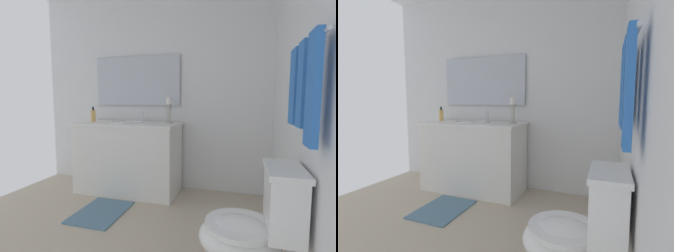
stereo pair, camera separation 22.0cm
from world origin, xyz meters
The scene contains 14 objects.
floor centered at (0.00, 0.00, -0.01)m, with size 2.67×2.96×0.02m, color beige.
wall_back centered at (0.00, 1.48, 1.23)m, with size 2.67×0.04×2.45m, color white.
wall_left centered at (-1.34, 0.00, 1.23)m, with size 0.04×2.96×2.45m, color white.
vanity_cabinet centered at (-1.01, -0.16, 0.42)m, with size 0.58×1.22×0.83m.
sink_basin centered at (-1.01, -0.16, 0.79)m, with size 0.40×0.40×0.24m.
mirror centered at (-1.29, -0.16, 1.33)m, with size 0.02×1.12×0.61m, color silver.
candle_holder_tall centered at (-1.06, 0.33, 0.99)m, with size 0.09×0.09×0.29m.
soap_bottle centered at (-1.06, -0.67, 0.90)m, with size 0.06×0.06×0.18m.
toilet centered at (0.27, 1.20, 0.37)m, with size 0.39×0.54×0.75m.
towel_bar centered at (0.31, 1.42, 1.36)m, with size 0.02×0.02×0.59m, color silver.
towel_near_vanity centered at (0.11, 1.40, 1.17)m, with size 0.15×0.03×0.42m, color blue.
towel_center centered at (0.31, 1.40, 1.17)m, with size 0.12×0.03×0.42m, color blue.
towel_near_corner centered at (0.51, 1.40, 1.14)m, with size 0.13×0.03×0.48m, color blue.
bath_mat centered at (-0.39, -0.16, 0.01)m, with size 0.60×0.44×0.02m, color slate.
Camera 1 is at (1.66, 1.13, 1.10)m, focal length 26.67 mm.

